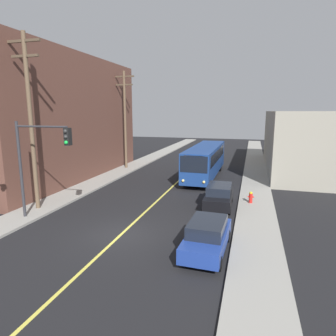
{
  "coord_description": "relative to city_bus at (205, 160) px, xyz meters",
  "views": [
    {
      "loc": [
        6.73,
        -14.18,
        6.75
      ],
      "look_at": [
        0.0,
        9.5,
        2.0
      ],
      "focal_mm": 31.69,
      "sensor_mm": 36.0,
      "label": 1
    }
  ],
  "objects": [
    {
      "name": "ground_plane",
      "position": [
        -2.2,
        -15.82,
        -1.82
      ],
      "size": [
        120.0,
        120.0,
        0.0
      ],
      "primitive_type": "plane",
      "color": "black"
    },
    {
      "name": "sidewalk_left",
      "position": [
        -9.45,
        -5.82,
        -1.74
      ],
      "size": [
        2.5,
        90.0,
        0.15
      ],
      "primitive_type": "cube",
      "color": "gray",
      "rests_on": "ground"
    },
    {
      "name": "sidewalk_right",
      "position": [
        5.05,
        -5.82,
        -1.74
      ],
      "size": [
        2.5,
        90.0,
        0.15
      ],
      "primitive_type": "cube",
      "color": "gray",
      "rests_on": "ground"
    },
    {
      "name": "lane_stripe_center",
      "position": [
        -2.2,
        -0.82,
        -1.81
      ],
      "size": [
        0.16,
        60.0,
        0.01
      ],
      "primitive_type": "cube",
      "color": "#D8CC4C",
      "rests_on": "ground"
    },
    {
      "name": "building_left_brick",
      "position": [
        -15.69,
        -4.23,
        4.18
      ],
      "size": [
        10.0,
        21.5,
        12.0
      ],
      "color": "brown",
      "rests_on": "ground"
    },
    {
      "name": "building_right_warehouse",
      "position": [
        12.29,
        6.73,
        1.54
      ],
      "size": [
        12.0,
        20.12,
        6.72
      ],
      "color": "gray",
      "rests_on": "ground"
    },
    {
      "name": "city_bus",
      "position": [
        0.0,
        0.0,
        0.0
      ],
      "size": [
        2.68,
        12.18,
        3.2
      ],
      "color": "navy",
      "rests_on": "ground"
    },
    {
      "name": "parked_car_blue",
      "position": [
        2.69,
        -16.62,
        -0.98
      ],
      "size": [
        1.97,
        4.47,
        1.62
      ],
      "color": "navy",
      "rests_on": "ground"
    },
    {
      "name": "parked_car_black",
      "position": [
        2.48,
        -9.48,
        -0.98
      ],
      "size": [
        1.9,
        4.44,
        1.62
      ],
      "color": "black",
      "rests_on": "ground"
    },
    {
      "name": "utility_pole_near",
      "position": [
        -9.5,
        -13.57,
        4.61
      ],
      "size": [
        2.4,
        0.28,
        11.5
      ],
      "color": "brown",
      "rests_on": "sidewalk_left"
    },
    {
      "name": "utility_pole_mid",
      "position": [
        -9.67,
        1.85,
        4.35
      ],
      "size": [
        2.4,
        0.28,
        11.0
      ],
      "color": "brown",
      "rests_on": "sidewalk_left"
    },
    {
      "name": "traffic_signal_left_corner",
      "position": [
        -7.61,
        -15.23,
        2.49
      ],
      "size": [
        3.75,
        0.48,
        6.0
      ],
      "color": "#2D2D33",
      "rests_on": "sidewalk_left"
    },
    {
      "name": "fire_hydrant",
      "position": [
        4.65,
        -8.35,
        -1.23
      ],
      "size": [
        0.44,
        0.26,
        0.84
      ],
      "color": "red",
      "rests_on": "sidewalk_right"
    }
  ]
}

